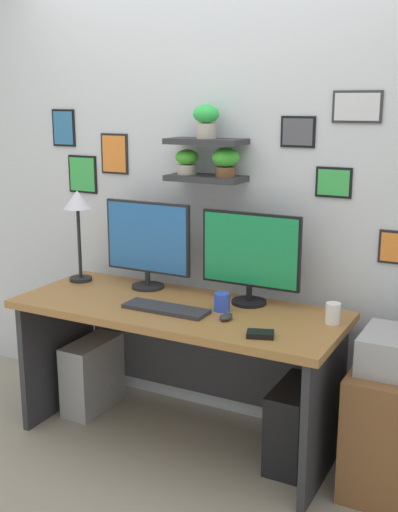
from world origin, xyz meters
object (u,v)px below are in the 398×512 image
at_px(pen_cup, 333,313).
at_px(computer_tower_right, 294,424).
at_px(monitor_right, 250,255).
at_px(desk_lamp, 78,211).
at_px(scissors_tray, 260,334).
at_px(computer_tower_left, 93,375).
at_px(computer_mouse, 226,317).
at_px(keyboard, 166,309).
at_px(desk, 183,341).
at_px(coffee_mug, 222,302).
at_px(monitor_left, 148,242).

height_order(pen_cup, computer_tower_right, pen_cup).
xyz_separation_m(monitor_right, desk_lamp, (-1.04, -0.06, 0.16)).
distance_m(scissors_tray, computer_tower_left, 1.32).
distance_m(computer_mouse, computer_tower_left, 1.10).
xyz_separation_m(monitor_right, keyboard, (-0.32, -0.31, -0.25)).
bearing_deg(pen_cup, computer_tower_right, -167.68).
bearing_deg(computer_tower_left, pen_cup, 0.91).
bearing_deg(desk, scissors_tray, -25.81).
bearing_deg(scissors_tray, computer_tower_left, 165.76).
xyz_separation_m(desk, coffee_mug, (0.23, -0.02, 0.25)).
xyz_separation_m(monitor_left, coffee_mug, (0.54, -0.18, -0.22)).
height_order(keyboard, pen_cup, pen_cup).
bearing_deg(computer_tower_left, desk_lamp, 149.09).
relative_size(keyboard, coffee_mug, 4.89).
relative_size(monitor_left, monitor_right, 0.98).
bearing_deg(pen_cup, scissors_tray, -126.39).
bearing_deg(computer_tower_left, desk, -3.13).
bearing_deg(computer_tower_right, monitor_right, 155.79).
bearing_deg(coffee_mug, scissors_tray, -38.63).
distance_m(monitor_right, desk_lamp, 1.05).
distance_m(coffee_mug, computer_tower_right, 0.71).
bearing_deg(coffee_mug, desk, 176.16).
distance_m(keyboard, computer_mouse, 0.32).
height_order(desk, monitor_right, monitor_right).
distance_m(desk_lamp, pen_cup, 1.55).
height_order(pen_cup, computer_tower_left, pen_cup).
height_order(monitor_right, keyboard, monitor_right).
distance_m(coffee_mug, pen_cup, 0.55).
bearing_deg(keyboard, computer_mouse, 2.71).
relative_size(coffee_mug, pen_cup, 0.90).
distance_m(desk, computer_mouse, 0.40).
bearing_deg(pen_cup, desk_lamp, 178.46).
bearing_deg(monitor_left, computer_mouse, -25.22).
bearing_deg(monitor_right, desk, -152.26).
bearing_deg(computer_tower_right, monitor_left, 171.42).
distance_m(keyboard, coffee_mug, 0.28).
distance_m(desk_lamp, computer_tower_right, 1.65).
bearing_deg(computer_tower_left, monitor_left, 21.86).
bearing_deg(monitor_left, scissors_tray, -26.52).
relative_size(keyboard, computer_tower_left, 1.06).
bearing_deg(computer_tower_left, computer_tower_right, -0.57).
bearing_deg(coffee_mug, keyboard, -152.39).
height_order(desk, monitor_left, monitor_left).
bearing_deg(desk_lamp, desk, -7.57).
relative_size(scissors_tray, computer_tower_left, 0.29).
xyz_separation_m(monitor_right, computer_mouse, (0.00, -0.29, -0.24)).
relative_size(computer_mouse, computer_tower_right, 0.22).
bearing_deg(desk_lamp, computer_mouse, -12.28).
relative_size(desk, pen_cup, 16.99).
height_order(monitor_right, computer_tower_left, monitor_right).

